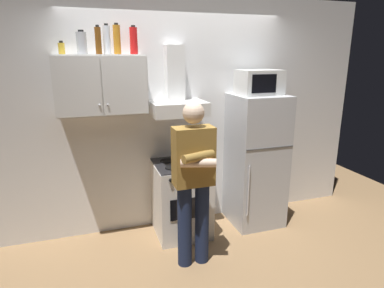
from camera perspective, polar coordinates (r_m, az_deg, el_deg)
ground_plane at (r=3.86m, az=-0.00°, el=-16.69°), size 7.00×7.00×0.00m
back_wall_tiled at (r=3.91m, az=-2.73°, el=5.03°), size 4.80×0.10×2.70m
upper_cabinet at (r=3.51m, az=-15.52°, el=9.91°), size 0.90×0.37×0.60m
stove_oven at (r=3.85m, az=-1.88°, el=-9.46°), size 0.60×0.62×0.87m
range_hood at (r=3.65m, az=-2.60°, el=8.22°), size 0.60×0.44×0.75m
refrigerator at (r=4.07m, az=11.04°, el=-2.84°), size 0.60×0.62×1.60m
microwave at (r=3.90m, az=11.62°, el=10.49°), size 0.48×0.37×0.28m
person_standing at (r=3.12m, az=0.28°, el=-6.21°), size 0.38×0.33×1.64m
cooking_pot at (r=3.60m, az=0.57°, el=-2.84°), size 0.27×0.17×0.10m
bottle_liquor_amber at (r=3.54m, az=-12.94°, el=17.32°), size 0.07×0.07×0.30m
bottle_canister_steel at (r=3.52m, az=-18.65°, el=16.35°), size 0.10×0.10×0.23m
bottle_soda_red at (r=3.56m, az=-10.13°, el=17.30°), size 0.08×0.08×0.28m
bottle_spice_jar at (r=3.53m, az=-21.77°, el=15.23°), size 0.06×0.06×0.13m
bottle_vodka_clear at (r=3.51m, az=-14.60°, el=17.15°), size 0.07×0.07×0.29m
bottle_beer_brown at (r=3.48m, az=-16.02°, el=16.94°), size 0.06×0.06×0.27m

